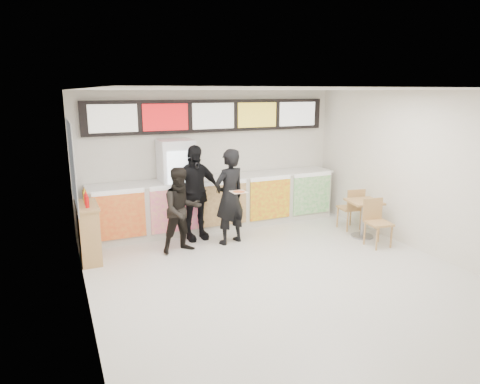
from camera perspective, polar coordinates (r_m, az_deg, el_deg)
floor at (r=7.06m, az=6.44°, el=-11.71°), size 7.00×7.00×0.00m
ceiling at (r=6.41m, az=7.15°, el=13.41°), size 7.00×7.00×0.00m
wall_back at (r=9.70m, az=-3.78°, el=4.51°), size 6.00×0.00×6.00m
wall_left at (r=5.71m, az=-20.21°, el=-2.54°), size 0.00×7.00×7.00m
wall_right at (r=8.48m, az=24.55°, el=2.06°), size 0.00×7.00×7.00m
service_counter at (r=9.51m, az=-2.85°, el=-1.36°), size 5.56×0.77×1.14m
menu_board at (r=9.51m, az=-3.69°, el=10.10°), size 5.50×0.14×0.70m
drinks_fridge at (r=9.14m, az=-8.40°, el=0.67°), size 0.70×0.67×2.00m
mirror_panel at (r=8.05m, az=-21.51°, el=3.61°), size 0.01×2.00×1.50m
customer_main at (r=8.40m, az=-1.39°, el=-0.66°), size 0.79×0.63×1.90m
customer_left at (r=8.06m, az=-7.76°, el=-2.42°), size 0.86×0.71×1.62m
customer_mid at (r=8.68m, az=-6.12°, el=-0.12°), size 1.18×0.58×1.95m
pizza_slice at (r=7.95m, az=-0.16°, el=0.07°), size 0.36×0.36×0.02m
cafe_table at (r=9.21m, az=16.14°, el=-2.56°), size 0.72×1.64×0.93m
condiment_ledge at (r=8.13m, az=-19.52°, el=-5.02°), size 0.37×0.93×1.24m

